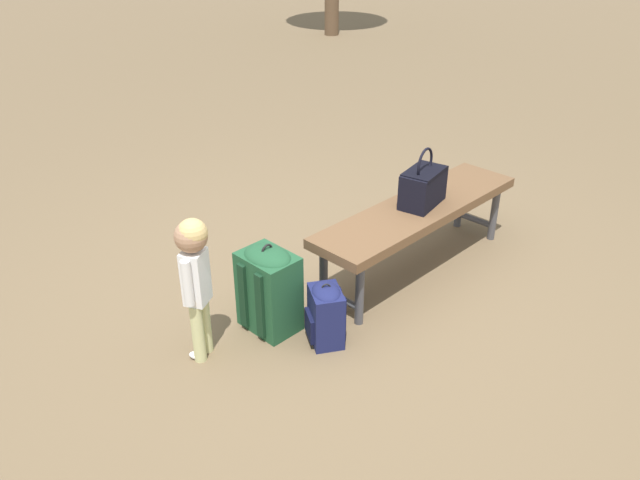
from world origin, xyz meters
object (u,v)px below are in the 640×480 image
(child_standing, at_px, (195,269))
(handbag, at_px, (423,185))
(backpack_small, at_px, (326,313))
(park_bench, at_px, (419,214))
(backpack_large, at_px, (269,287))

(child_standing, bearing_deg, handbag, 172.09)
(handbag, relative_size, backpack_small, 1.01)
(park_bench, relative_size, child_standing, 2.01)
(child_standing, xyz_separation_m, backpack_large, (-0.42, 0.05, -0.27))
(handbag, xyz_separation_m, child_standing, (1.52, -0.21, -0.05))
(park_bench, distance_m, child_standing, 1.51)
(park_bench, distance_m, backpack_large, 1.09)
(handbag, relative_size, child_standing, 0.46)
(park_bench, bearing_deg, backpack_small, 8.50)
(park_bench, bearing_deg, backpack_large, -8.85)
(park_bench, xyz_separation_m, backpack_large, (1.07, -0.17, -0.13))
(child_standing, relative_size, backpack_small, 2.20)
(child_standing, bearing_deg, park_bench, 171.79)
(handbag, bearing_deg, backpack_small, 8.52)
(park_bench, relative_size, backpack_large, 3.06)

